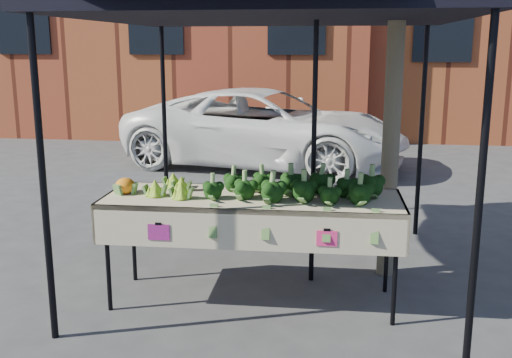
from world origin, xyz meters
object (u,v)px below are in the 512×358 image
at_px(street_tree, 397,27).
at_px(canopy, 275,129).
at_px(vehicle, 266,24).
at_px(table, 253,249).

bearing_deg(street_tree, canopy, -170.21).
xyz_separation_m(canopy, street_tree, (1.03, 0.18, 0.87)).
height_order(canopy, vehicle, vehicle).
xyz_separation_m(canopy, vehicle, (-0.72, 5.05, 1.08)).
bearing_deg(vehicle, street_tree, -148.05).
bearing_deg(vehicle, canopy, -159.63).
relative_size(table, vehicle, 0.49).
bearing_deg(street_tree, vehicle, 109.70).
bearing_deg(table, street_tree, 34.40).
relative_size(table, canopy, 0.77).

